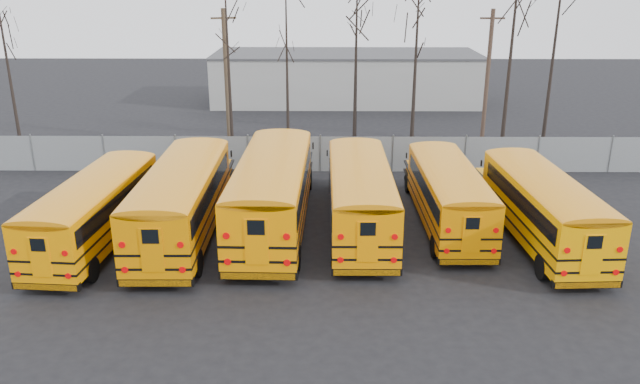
{
  "coord_description": "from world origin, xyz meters",
  "views": [
    {
      "loc": [
        0.27,
        -21.2,
        10.51
      ],
      "look_at": [
        0.04,
        4.0,
        1.6
      ],
      "focal_mm": 35.0,
      "sensor_mm": 36.0,
      "label": 1
    }
  ],
  "objects_px": {
    "utility_pole_left": "(226,78)",
    "bus_d": "(360,191)",
    "bus_c": "(273,186)",
    "bus_e": "(448,190)",
    "utility_pole_right": "(487,77)",
    "bus_a": "(96,205)",
    "bus_f": "(541,202)",
    "bus_b": "(183,195)"
  },
  "relations": [
    {
      "from": "bus_b",
      "to": "bus_c",
      "type": "height_order",
      "value": "bus_c"
    },
    {
      "from": "bus_c",
      "to": "bus_f",
      "type": "relative_size",
      "value": 1.15
    },
    {
      "from": "bus_a",
      "to": "bus_f",
      "type": "distance_m",
      "value": 17.95
    },
    {
      "from": "bus_c",
      "to": "bus_e",
      "type": "bearing_deg",
      "value": 5.08
    },
    {
      "from": "utility_pole_left",
      "to": "bus_d",
      "type": "bearing_deg",
      "value": -79.19
    },
    {
      "from": "bus_a",
      "to": "bus_e",
      "type": "xyz_separation_m",
      "value": [
        14.46,
        2.01,
        -0.03
      ]
    },
    {
      "from": "bus_d",
      "to": "bus_e",
      "type": "xyz_separation_m",
      "value": [
        3.81,
        0.57,
        -0.14
      ]
    },
    {
      "from": "bus_e",
      "to": "utility_pole_right",
      "type": "distance_m",
      "value": 14.98
    },
    {
      "from": "bus_c",
      "to": "bus_f",
      "type": "bearing_deg",
      "value": -4.57
    },
    {
      "from": "bus_a",
      "to": "bus_e",
      "type": "relative_size",
      "value": 1.03
    },
    {
      "from": "bus_b",
      "to": "bus_d",
      "type": "bearing_deg",
      "value": 4.98
    },
    {
      "from": "bus_b",
      "to": "bus_f",
      "type": "distance_m",
      "value": 14.62
    },
    {
      "from": "bus_c",
      "to": "bus_b",
      "type": "bearing_deg",
      "value": -166.37
    },
    {
      "from": "utility_pole_left",
      "to": "utility_pole_right",
      "type": "distance_m",
      "value": 16.23
    },
    {
      "from": "bus_c",
      "to": "utility_pole_left",
      "type": "bearing_deg",
      "value": 107.52
    },
    {
      "from": "bus_b",
      "to": "utility_pole_right",
      "type": "distance_m",
      "value": 22.19
    },
    {
      "from": "bus_b",
      "to": "bus_e",
      "type": "xyz_separation_m",
      "value": [
        11.13,
        1.27,
        -0.21
      ]
    },
    {
      "from": "bus_d",
      "to": "utility_pole_right",
      "type": "bearing_deg",
      "value": 58.84
    },
    {
      "from": "bus_f",
      "to": "utility_pole_right",
      "type": "height_order",
      "value": "utility_pole_right"
    },
    {
      "from": "bus_e",
      "to": "utility_pole_right",
      "type": "bearing_deg",
      "value": 70.03
    },
    {
      "from": "bus_a",
      "to": "utility_pole_left",
      "type": "relative_size",
      "value": 1.22
    },
    {
      "from": "bus_c",
      "to": "utility_pole_left",
      "type": "distance_m",
      "value": 14.08
    },
    {
      "from": "bus_c",
      "to": "utility_pole_right",
      "type": "height_order",
      "value": "utility_pole_right"
    },
    {
      "from": "utility_pole_right",
      "to": "bus_a",
      "type": "bearing_deg",
      "value": -138.26
    },
    {
      "from": "bus_a",
      "to": "bus_c",
      "type": "relative_size",
      "value": 0.86
    },
    {
      "from": "bus_a",
      "to": "bus_d",
      "type": "distance_m",
      "value": 10.75
    },
    {
      "from": "bus_f",
      "to": "utility_pole_left",
      "type": "bearing_deg",
      "value": 132.89
    },
    {
      "from": "bus_f",
      "to": "bus_d",
      "type": "bearing_deg",
      "value": 168.92
    },
    {
      "from": "utility_pole_left",
      "to": "utility_pole_right",
      "type": "height_order",
      "value": "utility_pole_left"
    },
    {
      "from": "bus_e",
      "to": "bus_f",
      "type": "height_order",
      "value": "bus_f"
    },
    {
      "from": "utility_pole_right",
      "to": "bus_b",
      "type": "bearing_deg",
      "value": -134.25
    },
    {
      "from": "bus_d",
      "to": "bus_f",
      "type": "bearing_deg",
      "value": -8.56
    },
    {
      "from": "bus_a",
      "to": "bus_b",
      "type": "xyz_separation_m",
      "value": [
        3.33,
        0.74,
        0.18
      ]
    },
    {
      "from": "bus_c",
      "to": "bus_f",
      "type": "xyz_separation_m",
      "value": [
        10.97,
        -1.15,
        -0.26
      ]
    },
    {
      "from": "bus_d",
      "to": "utility_pole_right",
      "type": "distance_m",
      "value": 17.07
    },
    {
      "from": "bus_d",
      "to": "bus_f",
      "type": "relative_size",
      "value": 1.04
    },
    {
      "from": "bus_f",
      "to": "utility_pole_left",
      "type": "height_order",
      "value": "utility_pole_left"
    },
    {
      "from": "bus_c",
      "to": "utility_pole_right",
      "type": "relative_size",
      "value": 1.44
    },
    {
      "from": "bus_a",
      "to": "bus_f",
      "type": "relative_size",
      "value": 0.98
    },
    {
      "from": "bus_b",
      "to": "bus_c",
      "type": "bearing_deg",
      "value": 11.69
    },
    {
      "from": "bus_c",
      "to": "bus_e",
      "type": "relative_size",
      "value": 1.2
    },
    {
      "from": "bus_e",
      "to": "utility_pole_left",
      "type": "distance_m",
      "value": 17.35
    }
  ]
}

